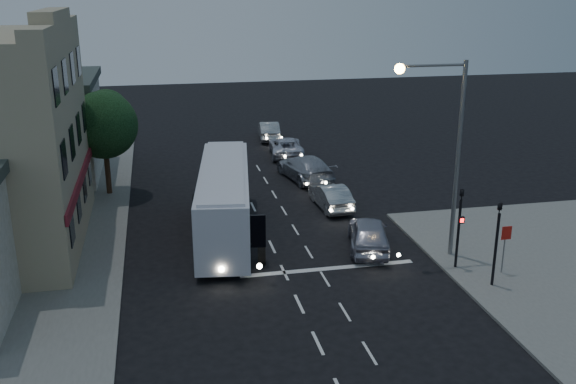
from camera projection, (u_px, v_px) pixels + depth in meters
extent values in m
plane|color=black|center=(294.00, 293.00, 26.60)|extent=(120.00, 120.00, 0.00)
cube|color=slate|center=(1.00, 243.00, 31.50)|extent=(12.00, 50.00, 0.12)
cube|color=silver|center=(318.00, 343.00, 22.88)|extent=(0.12, 1.60, 0.01)
cube|color=silver|center=(299.00, 304.00, 25.67)|extent=(0.12, 1.60, 0.01)
cube|color=silver|center=(284.00, 272.00, 28.46)|extent=(0.12, 1.60, 0.01)
cube|color=silver|center=(272.00, 247.00, 31.25)|extent=(0.12, 1.60, 0.01)
cube|color=silver|center=(262.00, 225.00, 34.05)|extent=(0.12, 1.60, 0.01)
cube|color=silver|center=(253.00, 207.00, 36.84)|extent=(0.12, 1.60, 0.01)
cube|color=silver|center=(246.00, 191.00, 39.63)|extent=(0.12, 1.60, 0.01)
cube|color=silver|center=(239.00, 177.00, 42.42)|extent=(0.12, 1.60, 0.01)
cube|color=silver|center=(370.00, 353.00, 22.26)|extent=(0.10, 1.50, 0.01)
cube|color=silver|center=(345.00, 312.00, 25.05)|extent=(0.10, 1.50, 0.01)
cube|color=silver|center=(325.00, 279.00, 27.84)|extent=(0.10, 1.50, 0.01)
cube|color=silver|center=(309.00, 252.00, 30.63)|extent=(0.10, 1.50, 0.01)
cube|color=silver|center=(295.00, 230.00, 33.43)|extent=(0.10, 1.50, 0.01)
cube|color=silver|center=(284.00, 211.00, 36.22)|extent=(0.10, 1.50, 0.01)
cube|color=silver|center=(274.00, 194.00, 39.01)|extent=(0.10, 1.50, 0.01)
cube|color=silver|center=(266.00, 180.00, 41.80)|extent=(0.10, 1.50, 0.01)
cube|color=silver|center=(258.00, 168.00, 44.60)|extent=(0.10, 1.50, 0.01)
cube|color=silver|center=(328.00, 269.00, 28.85)|extent=(8.00, 0.35, 0.01)
cube|color=silver|center=(225.00, 200.00, 32.24)|extent=(3.89, 11.70, 3.06)
cube|color=silver|center=(224.00, 170.00, 31.76)|extent=(3.46, 11.27, 0.17)
cube|color=black|center=(239.00, 232.00, 26.79)|extent=(2.20, 0.40, 1.44)
cube|color=black|center=(247.00, 184.00, 32.73)|extent=(1.30, 9.49, 0.86)
cube|color=black|center=(199.00, 187.00, 32.26)|extent=(1.30, 9.49, 0.86)
cube|color=#8D0008|center=(246.00, 200.00, 33.50)|extent=(0.72, 5.22, 1.34)
cube|color=#8D0008|center=(199.00, 203.00, 33.03)|extent=(0.72, 5.22, 1.34)
cylinder|color=black|center=(209.00, 259.00, 28.70)|extent=(0.46, 0.99, 0.96)
cylinder|color=black|center=(262.00, 255.00, 29.16)|extent=(0.46, 0.99, 0.96)
cylinder|color=black|center=(198.00, 212.00, 34.67)|extent=(0.46, 0.99, 0.96)
cylinder|color=black|center=(242.00, 209.00, 35.13)|extent=(0.46, 0.99, 0.96)
cylinder|color=black|center=(196.00, 202.00, 36.18)|extent=(0.46, 0.99, 0.96)
cylinder|color=black|center=(238.00, 199.00, 36.65)|extent=(0.46, 0.99, 0.96)
cylinder|color=#FFF2CC|center=(221.00, 270.00, 27.08)|extent=(0.25, 0.08, 0.25)
cylinder|color=#FFF2CC|center=(259.00, 266.00, 27.39)|extent=(0.25, 0.08, 0.25)
imported|color=#ABAABB|center=(369.00, 234.00, 30.77)|extent=(2.93, 4.89, 1.56)
imported|color=silver|center=(331.00, 196.00, 36.49)|extent=(1.69, 4.31, 1.40)
imported|color=#A5A8B2|center=(305.00, 168.00, 41.69)|extent=(3.24, 5.92, 1.63)
imported|color=silver|center=(286.00, 147.00, 47.60)|extent=(2.85, 5.22, 1.39)
imported|color=#BDBDBD|center=(269.00, 130.00, 52.64)|extent=(1.99, 4.59, 1.47)
cylinder|color=black|center=(458.00, 233.00, 28.29)|extent=(0.12, 0.12, 3.20)
imported|color=black|center=(462.00, 189.00, 27.66)|extent=(0.15, 0.18, 0.90)
cube|color=black|center=(461.00, 220.00, 27.91)|extent=(0.25, 0.12, 0.30)
cube|color=#FF0C0C|center=(462.00, 221.00, 27.84)|extent=(0.16, 0.02, 0.18)
cylinder|color=black|center=(496.00, 250.00, 26.57)|extent=(0.12, 0.12, 3.20)
imported|color=black|center=(501.00, 203.00, 25.93)|extent=(0.18, 0.15, 0.90)
cylinder|color=slate|center=(504.00, 252.00, 27.88)|extent=(0.06, 0.06, 2.00)
cube|color=#B5150E|center=(507.00, 233.00, 27.53)|extent=(0.45, 0.03, 0.60)
cylinder|color=slate|center=(458.00, 161.00, 28.77)|extent=(0.20, 0.20, 9.00)
cylinder|color=slate|center=(433.00, 65.00, 27.15)|extent=(3.00, 0.12, 0.12)
sphere|color=#FFBF59|center=(400.00, 69.00, 26.89)|extent=(0.44, 0.44, 0.44)
cube|color=tan|center=(52.00, 27.00, 28.99)|extent=(1.00, 12.00, 0.50)
cube|color=tan|center=(51.00, 15.00, 28.84)|extent=(1.00, 6.00, 0.50)
cube|color=maroon|center=(81.00, 179.00, 31.34)|extent=(0.15, 12.00, 0.50)
cube|color=black|center=(72.00, 227.00, 27.39)|extent=(0.06, 1.30, 1.50)
cube|color=black|center=(79.00, 204.00, 30.19)|extent=(0.06, 1.30, 1.50)
cube|color=black|center=(84.00, 186.00, 32.98)|extent=(0.06, 1.30, 1.50)
cube|color=black|center=(89.00, 170.00, 35.77)|extent=(0.06, 1.30, 1.50)
cube|color=black|center=(64.00, 159.00, 26.47)|extent=(0.06, 1.30, 1.50)
cube|color=black|center=(72.00, 142.00, 29.26)|extent=(0.06, 1.30, 1.50)
cube|color=black|center=(79.00, 129.00, 32.05)|extent=(0.06, 1.30, 1.50)
cube|color=black|center=(84.00, 117.00, 34.84)|extent=(0.06, 1.30, 1.50)
cube|color=black|center=(56.00, 86.00, 25.54)|extent=(0.06, 1.30, 1.50)
cube|color=black|center=(65.00, 76.00, 28.33)|extent=(0.06, 1.30, 1.50)
cube|color=black|center=(72.00, 68.00, 31.12)|extent=(0.06, 1.30, 1.50)
cube|color=black|center=(79.00, 61.00, 33.92)|extent=(0.06, 1.30, 1.50)
cube|color=#A19B89|center=(26.00, 131.00, 41.63)|extent=(9.00, 9.00, 6.00)
cube|color=#343E3B|center=(19.00, 81.00, 40.62)|extent=(9.40, 9.40, 0.50)
cylinder|color=black|center=(108.00, 171.00, 38.50)|extent=(0.32, 0.32, 2.80)
sphere|color=black|center=(104.00, 125.00, 37.63)|extent=(4.00, 4.00, 4.00)
sphere|color=#2E6431|center=(107.00, 111.00, 38.01)|extent=(2.60, 2.60, 2.60)
sphere|color=black|center=(97.00, 120.00, 36.89)|extent=(2.40, 2.40, 2.40)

